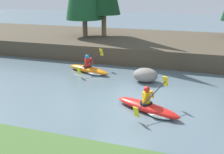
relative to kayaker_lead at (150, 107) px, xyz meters
name	(u,v)px	position (x,y,z in m)	size (l,w,h in m)	color
ground_plane	(117,102)	(-1.43, 0.52, -0.20)	(90.00, 90.00, 0.00)	slate
riverbank_far	(155,45)	(-1.43, 9.98, 0.33)	(44.00, 8.42, 1.06)	#4C4233
kayaker_lead	(150,107)	(0.00, 0.00, 0.00)	(2.72, 1.97, 1.20)	red
kayaker_middle	(90,69)	(-4.03, 3.91, 0.00)	(2.75, 2.01, 1.20)	orange
boulder_midstream	(145,75)	(-0.82, 3.38, 0.15)	(1.23, 0.97, 0.70)	gray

